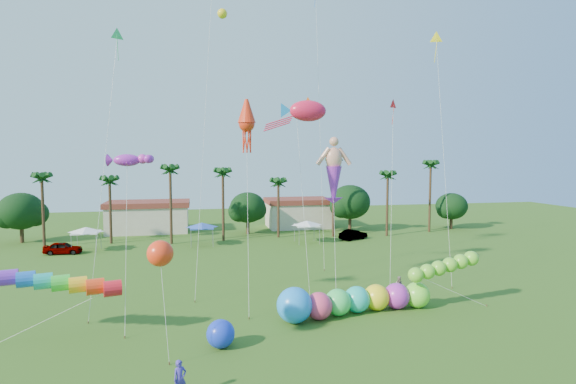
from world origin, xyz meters
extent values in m
plane|color=#285116|center=(0.00, 0.00, 0.00)|extent=(160.00, 160.00, 0.00)
cylinder|color=#3A2819|center=(-26.00, 40.00, 4.50)|extent=(0.36, 0.36, 9.00)
cylinder|color=#3A2819|center=(-18.00, 41.00, 4.25)|extent=(0.36, 0.36, 8.50)
cylinder|color=#3A2819|center=(-10.00, 39.00, 5.00)|extent=(0.36, 0.36, 10.00)
cylinder|color=#3A2819|center=(-3.00, 40.00, 4.75)|extent=(0.36, 0.36, 9.50)
cylinder|color=#3A2819|center=(5.00, 41.00, 4.00)|extent=(0.36, 0.36, 8.00)
cylinder|color=#3A2819|center=(13.00, 40.00, 5.50)|extent=(0.36, 0.36, 11.00)
cylinder|color=#3A2819|center=(21.00, 39.00, 4.50)|extent=(0.36, 0.36, 9.00)
cylinder|color=#3A2819|center=(29.00, 41.00, 5.25)|extent=(0.36, 0.36, 10.50)
sphere|color=#113814|center=(-30.00, 44.00, 4.34)|extent=(5.88, 5.88, 5.88)
sphere|color=#113814|center=(1.00, 45.00, 4.03)|extent=(5.46, 5.46, 5.46)
sphere|color=#113814|center=(17.00, 44.00, 4.65)|extent=(6.30, 6.30, 6.30)
sphere|color=#113814|center=(34.00, 43.00, 3.72)|extent=(5.04, 5.04, 5.04)
cube|color=beige|center=(-14.00, 50.00, 2.00)|extent=(12.00, 7.00, 4.00)
cube|color=beige|center=(10.00, 50.00, 2.00)|extent=(10.00, 7.00, 4.00)
pyramid|color=white|center=(-20.00, 36.00, 2.75)|extent=(3.00, 3.00, 0.60)
pyramid|color=blue|center=(-6.00, 37.00, 2.75)|extent=(3.00, 3.00, 0.60)
pyramid|color=white|center=(8.00, 36.00, 2.75)|extent=(3.00, 3.00, 0.60)
imported|color=#4C4C54|center=(-22.46, 35.05, 0.73)|extent=(4.39, 1.96, 1.47)
imported|color=#4C4C54|center=(15.03, 37.04, 0.72)|extent=(4.58, 3.28, 1.43)
imported|color=#3E2FA6|center=(-7.62, -1.10, 0.92)|extent=(0.80, 0.70, 1.83)
imported|color=gray|center=(9.82, 11.47, 0.84)|extent=(0.99, 0.89, 1.68)
sphere|color=#E13B6B|center=(1.76, 7.63, 0.98)|extent=(1.97, 1.97, 1.97)
sphere|color=#34E05D|center=(3.34, 8.14, 0.98)|extent=(1.97, 1.97, 1.97)
sphere|color=#1BBFB0|center=(4.94, 8.51, 0.98)|extent=(1.97, 1.97, 1.97)
sphere|color=yellow|center=(6.57, 8.68, 0.98)|extent=(1.97, 1.97, 1.97)
sphere|color=#BA2DC0|center=(8.23, 8.68, 0.98)|extent=(1.97, 1.97, 1.97)
sphere|color=#75F235|center=(9.89, 8.61, 0.98)|extent=(1.97, 1.97, 1.97)
sphere|color=#1C89FF|center=(-0.08, 7.38, 1.26)|extent=(2.83, 2.83, 2.51)
sphere|color=#1834D8|center=(-5.38, 4.23, 0.86)|extent=(1.73, 1.73, 1.73)
cylinder|color=red|center=(-13.89, 7.10, 3.25)|extent=(7.58, 1.68, 1.02)
cylinder|color=silver|center=(-15.55, 7.28, 1.62)|extent=(7.08, 0.39, 3.27)
ellipsoid|color=#6ED12E|center=(9.39, 7.93, 2.74)|extent=(6.33, 1.96, 1.36)
cylinder|color=silver|center=(12.36, 7.83, 1.37)|extent=(5.96, 0.23, 2.76)
cylinder|color=brown|center=(15.33, 7.73, 0.08)|extent=(0.08, 0.08, 0.16)
sphere|color=#FF3414|center=(-8.71, 2.78, 6.27)|extent=(1.86, 1.86, 1.45)
cylinder|color=silver|center=(-8.51, 2.64, 3.13)|extent=(0.42, 0.30, 6.27)
cylinder|color=brown|center=(-8.32, 2.51, 0.08)|extent=(0.08, 0.08, 0.16)
cylinder|color=silver|center=(5.12, 14.52, 4.99)|extent=(1.10, 4.33, 9.99)
cylinder|color=brown|center=(4.58, 12.37, 0.08)|extent=(0.08, 0.08, 0.16)
ellipsoid|color=red|center=(3.41, 17.51, 15.81)|extent=(5.33, 2.55, 2.13)
cylinder|color=silver|center=(2.86, 14.89, 7.91)|extent=(1.12, 5.25, 15.82)
cylinder|color=brown|center=(2.32, 12.28, 0.08)|extent=(0.08, 0.08, 0.16)
cylinder|color=silver|center=(-5.97, 16.64, 13.64)|extent=(1.95, 6.72, 27.28)
cylinder|color=brown|center=(-6.93, 13.29, 0.08)|extent=(0.08, 0.08, 0.16)
cone|color=red|center=(-2.63, 13.65, 14.25)|extent=(1.72, 1.72, 4.12)
cylinder|color=silver|center=(-2.88, 11.18, 7.13)|extent=(0.52, 4.97, 14.26)
cylinder|color=brown|center=(-3.12, 8.71, 0.08)|extent=(0.08, 0.08, 0.16)
ellipsoid|color=purple|center=(-11.42, 10.65, 11.37)|extent=(3.57, 2.76, 1.22)
cylinder|color=silver|center=(-11.37, 8.78, 5.69)|extent=(0.12, 3.77, 11.38)
cylinder|color=brown|center=(-11.32, 6.90, 0.08)|extent=(0.08, 0.08, 0.16)
cone|color=red|center=(10.45, 14.69, 16.20)|extent=(1.02, 0.69, 1.04)
cylinder|color=silver|center=(9.68, 13.03, 8.10)|extent=(1.58, 3.34, 16.21)
cylinder|color=brown|center=(8.91, 11.38, 0.08)|extent=(0.08, 0.08, 0.16)
cone|color=yellow|center=(15.44, 16.44, 22.64)|extent=(1.34, 0.67, 1.32)
cylinder|color=silver|center=(15.41, 14.53, 11.32)|extent=(0.07, 3.84, 22.65)
cylinder|color=brown|center=(15.39, 12.62, 0.08)|extent=(0.08, 0.08, 0.16)
cone|color=#2DC265|center=(-12.41, 14.40, 20.89)|extent=(1.10, 0.80, 1.15)
cylinder|color=silver|center=(-13.32, 12.27, 10.45)|extent=(1.84, 4.31, 20.90)
cylinder|color=brown|center=(-14.22, 10.13, 0.08)|extent=(0.08, 0.08, 0.16)
cylinder|color=silver|center=(6.15, 23.22, 15.04)|extent=(0.18, 4.60, 30.08)
cylinder|color=brown|center=(6.07, 20.93, 0.08)|extent=(0.08, 0.08, 0.16)
camera|label=1|loc=(-6.75, -22.56, 11.52)|focal=28.00mm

